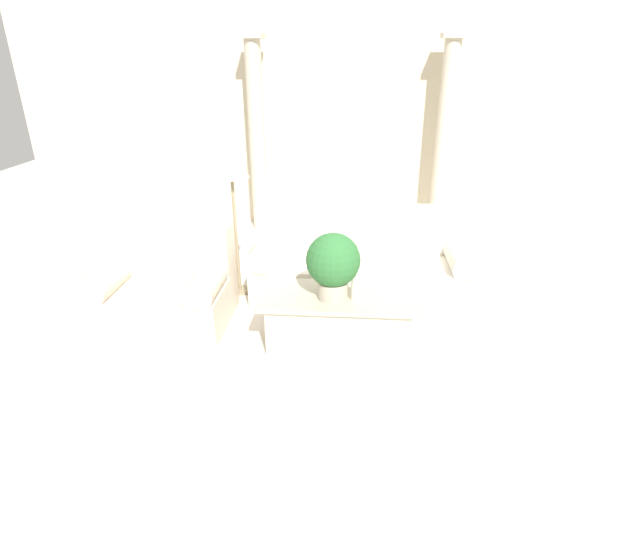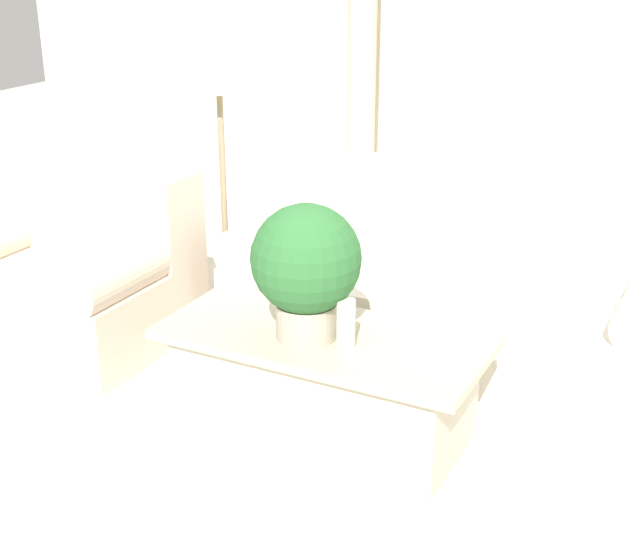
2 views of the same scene
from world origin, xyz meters
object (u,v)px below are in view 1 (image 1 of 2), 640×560
object	(u,v)px
sofa_long	(362,261)
potted_plant	(334,263)
loveseat	(166,285)
coffee_table	(339,318)
floor_lamp	(232,172)

from	to	relation	value
sofa_long	potted_plant	bearing A→B (deg)	-102.35
sofa_long	potted_plant	xyz separation A→B (m)	(-0.26, -1.18, 0.45)
sofa_long	potted_plant	distance (m)	1.29
sofa_long	loveseat	distance (m)	2.06
loveseat	potted_plant	size ratio (longest dim) A/B	2.12
loveseat	potted_plant	world-z (taller)	potted_plant
coffee_table	floor_lamp	distance (m)	1.85
floor_lamp	potted_plant	bearing A→B (deg)	-43.75
sofa_long	coffee_table	world-z (taller)	sofa_long
sofa_long	loveseat	world-z (taller)	same
coffee_table	floor_lamp	world-z (taller)	floor_lamp
floor_lamp	loveseat	bearing A→B (deg)	-130.94
sofa_long	floor_lamp	distance (m)	1.66
sofa_long	potted_plant	size ratio (longest dim) A/B	3.96
loveseat	sofa_long	bearing A→B (deg)	22.82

